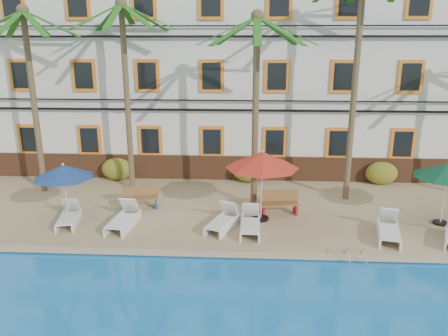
# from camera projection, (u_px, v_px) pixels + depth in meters

# --- Properties ---
(ground) EXTENTS (100.00, 100.00, 0.00)m
(ground) POSITION_uv_depth(u_px,v_px,m) (240.00, 249.00, 14.86)
(ground) COLOR #384C23
(ground) RESTS_ON ground
(pool_deck) EXTENTS (30.00, 12.00, 0.25)m
(pool_deck) POSITION_uv_depth(u_px,v_px,m) (242.00, 196.00, 19.61)
(pool_deck) COLOR tan
(pool_deck) RESTS_ON ground
(pool_coping) EXTENTS (30.00, 0.35, 0.06)m
(pool_coping) POSITION_uv_depth(u_px,v_px,m) (240.00, 254.00, 13.92)
(pool_coping) COLOR tan
(pool_coping) RESTS_ON pool_deck
(hotel_building) EXTENTS (25.40, 6.44, 10.22)m
(hotel_building) POSITION_uv_depth(u_px,v_px,m) (245.00, 69.00, 22.90)
(hotel_building) COLOR silver
(hotel_building) RESTS_ON pool_deck
(palm_a) EXTENTS (4.56, 4.56, 8.01)m
(palm_a) POSITION_uv_depth(u_px,v_px,m) (31.00, 75.00, 18.42)
(palm_a) COLOR brown
(palm_a) RESTS_ON pool_deck
(palm_b) EXTENTS (4.56, 4.56, 8.29)m
(palm_b) POSITION_uv_depth(u_px,v_px,m) (125.00, 71.00, 18.68)
(palm_b) COLOR brown
(palm_b) RESTS_ON pool_deck
(palm_c) EXTENTS (4.56, 4.56, 7.69)m
(palm_c) POSITION_uv_depth(u_px,v_px,m) (256.00, 84.00, 16.72)
(palm_c) COLOR brown
(palm_c) RESTS_ON pool_deck
(palm_d) EXTENTS (4.56, 4.56, 9.40)m
(palm_d) POSITION_uv_depth(u_px,v_px,m) (357.00, 57.00, 17.22)
(palm_d) COLOR brown
(palm_d) RESTS_ON pool_deck
(shrub_left) EXTENTS (1.50, 0.90, 1.10)m
(shrub_left) POSITION_uv_depth(u_px,v_px,m) (117.00, 169.00, 21.27)
(shrub_left) COLOR #2C5016
(shrub_left) RESTS_ON pool_deck
(shrub_mid) EXTENTS (1.50, 0.90, 1.10)m
(shrub_mid) POSITION_uv_depth(u_px,v_px,m) (249.00, 171.00, 20.94)
(shrub_mid) COLOR #2C5016
(shrub_mid) RESTS_ON pool_deck
(shrub_right) EXTENTS (1.50, 0.90, 1.10)m
(shrub_right) POSITION_uv_depth(u_px,v_px,m) (382.00, 173.00, 20.61)
(shrub_right) COLOR #2C5016
(shrub_right) RESTS_ON pool_deck
(umbrella_blue) EXTENTS (2.24, 2.24, 2.24)m
(umbrella_blue) POSITION_uv_depth(u_px,v_px,m) (64.00, 172.00, 16.16)
(umbrella_blue) COLOR black
(umbrella_blue) RESTS_ON pool_deck
(umbrella_red) EXTENTS (2.75, 2.75, 2.75)m
(umbrella_red) POSITION_uv_depth(u_px,v_px,m) (262.00, 160.00, 16.05)
(umbrella_red) COLOR black
(umbrella_red) RESTS_ON pool_deck
(umbrella_green) EXTENTS (2.44, 2.44, 2.44)m
(umbrella_green) POSITION_uv_depth(u_px,v_px,m) (448.00, 171.00, 15.73)
(umbrella_green) COLOR black
(umbrella_green) RESTS_ON pool_deck
(lounger_a) EXTENTS (0.95, 1.87, 0.84)m
(lounger_a) POSITION_uv_depth(u_px,v_px,m) (69.00, 216.00, 16.28)
(lounger_a) COLOR white
(lounger_a) RESTS_ON pool_deck
(lounger_b) EXTENTS (0.90, 2.04, 0.93)m
(lounger_b) POSITION_uv_depth(u_px,v_px,m) (124.00, 219.00, 16.01)
(lounger_b) COLOR white
(lounger_b) RESTS_ON pool_deck
(lounger_c) EXTENTS (1.27, 1.98, 0.88)m
(lounger_c) POSITION_uv_depth(u_px,v_px,m) (223.00, 221.00, 15.87)
(lounger_c) COLOR white
(lounger_c) RESTS_ON pool_deck
(lounger_d) EXTENTS (0.73, 1.94, 0.91)m
(lounger_d) POSITION_uv_depth(u_px,v_px,m) (250.00, 223.00, 15.63)
(lounger_d) COLOR white
(lounger_d) RESTS_ON pool_deck
(lounger_e) EXTENTS (1.13, 2.07, 0.93)m
(lounger_e) POSITION_uv_depth(u_px,v_px,m) (389.00, 230.00, 15.10)
(lounger_e) COLOR white
(lounger_e) RESTS_ON pool_deck
(bench_left) EXTENTS (1.57, 0.83, 0.93)m
(bench_left) POSITION_uv_depth(u_px,v_px,m) (139.00, 197.00, 17.70)
(bench_left) COLOR olive
(bench_left) RESTS_ON pool_deck
(bench_right) EXTENTS (1.56, 0.71, 0.93)m
(bench_right) POSITION_uv_depth(u_px,v_px,m) (279.00, 202.00, 17.14)
(bench_right) COLOR olive
(bench_right) RESTS_ON pool_deck
(pool_ladder) EXTENTS (0.54, 0.74, 0.74)m
(pool_ladder) POSITION_uv_depth(u_px,v_px,m) (355.00, 260.00, 13.64)
(pool_ladder) COLOR silver
(pool_ladder) RESTS_ON ground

